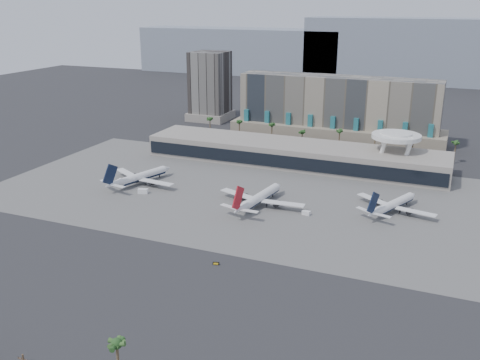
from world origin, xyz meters
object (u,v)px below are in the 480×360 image
at_px(airliner_left, 140,177).
at_px(airliner_right, 393,204).
at_px(airliner_centre, 259,198).
at_px(service_vehicle_b, 306,213).
at_px(taxiway_sign, 216,263).
at_px(service_vehicle_a, 143,191).

relative_size(airliner_left, airliner_right, 1.12).
xyz_separation_m(airliner_centre, service_vehicle_b, (22.86, -2.45, -2.96)).
height_order(airliner_left, taxiway_sign, airliner_left).
bearing_deg(service_vehicle_a, taxiway_sign, -57.71).
xyz_separation_m(airliner_right, service_vehicle_a, (-115.16, -21.94, -2.33)).
bearing_deg(airliner_right, service_vehicle_b, -128.63).
height_order(airliner_centre, service_vehicle_b, airliner_centre).
bearing_deg(airliner_left, service_vehicle_b, 12.47).
distance_m(airliner_right, service_vehicle_b, 39.02).
relative_size(service_vehicle_b, taxiway_sign, 1.50).
bearing_deg(airliner_centre, service_vehicle_a, -165.30).
bearing_deg(service_vehicle_a, service_vehicle_b, -15.07).
distance_m(airliner_left, airliner_centre, 67.06).
distance_m(service_vehicle_a, taxiway_sign, 83.20).
relative_size(airliner_centre, taxiway_sign, 18.63).
relative_size(airliner_centre, airliner_right, 1.18).
height_order(airliner_centre, airliner_right, airliner_centre).
relative_size(airliner_left, service_vehicle_b, 11.79).
bearing_deg(service_vehicle_b, airliner_centre, -176.03).
height_order(airliner_right, service_vehicle_a, airliner_right).
distance_m(service_vehicle_b, taxiway_sign, 59.65).
bearing_deg(service_vehicle_b, airliner_left, -175.04).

